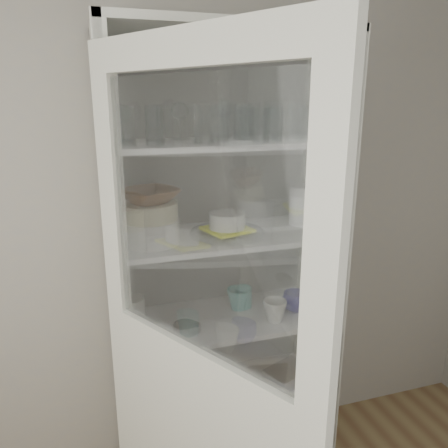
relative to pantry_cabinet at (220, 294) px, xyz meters
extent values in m
cube|color=#B8B1A0|center=(-0.20, 0.16, 0.36)|extent=(3.60, 0.02, 2.60)
cube|color=silver|center=(-0.48, -0.06, 0.11)|extent=(0.03, 0.45, 2.10)
cube|color=silver|center=(0.48, -0.06, 0.11)|extent=(0.03, 0.45, 2.10)
cube|color=slate|center=(0.00, 0.15, 0.11)|extent=(1.00, 0.03, 2.10)
cube|color=silver|center=(0.00, -0.06, 1.14)|extent=(1.00, 0.45, 0.03)
cube|color=white|center=(0.00, -0.08, -0.49)|extent=(0.94, 0.42, 0.02)
cube|color=white|center=(0.00, -0.08, -0.09)|extent=(0.94, 0.42, 0.02)
cube|color=white|center=(0.00, -0.08, 0.31)|extent=(0.94, 0.42, 0.02)
cube|color=white|center=(0.00, -0.08, 0.71)|extent=(0.94, 0.42, 0.02)
cube|color=silver|center=(-0.28, -0.68, 1.01)|extent=(0.48, 0.80, 0.10)
cube|color=silver|center=(-0.48, -0.33, 0.56)|extent=(0.08, 0.10, 0.80)
cube|color=silver|center=(-0.07, -1.03, 0.56)|extent=(0.08, 0.10, 0.80)
cube|color=silver|center=(-0.28, -0.68, 0.56)|extent=(0.37, 0.63, 0.78)
cylinder|color=silver|center=(-0.41, -0.19, 0.79)|extent=(0.07, 0.07, 0.14)
cylinder|color=silver|center=(-0.31, -0.21, 0.79)|extent=(0.09, 0.09, 0.13)
cylinder|color=silver|center=(-0.12, -0.17, 0.79)|extent=(0.09, 0.09, 0.15)
cylinder|color=silver|center=(0.11, -0.20, 0.79)|extent=(0.08, 0.08, 0.13)
cylinder|color=silver|center=(0.16, -0.19, 0.80)|extent=(0.09, 0.09, 0.16)
cylinder|color=silver|center=(0.31, -0.17, 0.79)|extent=(0.08, 0.08, 0.13)
cylinder|color=silver|center=(0.25, -0.21, 0.80)|extent=(0.08, 0.08, 0.15)
cylinder|color=silver|center=(-0.41, -0.07, 0.79)|extent=(0.08, 0.08, 0.14)
cylinder|color=silver|center=(-0.29, -0.09, 0.79)|extent=(0.10, 0.10, 0.15)
cylinder|color=silver|center=(-0.03, -0.10, 0.80)|extent=(0.09, 0.09, 0.15)
cylinder|color=silver|center=(0.09, -0.04, 0.79)|extent=(0.09, 0.09, 0.15)
cylinder|color=silver|center=(0.10, -0.04, 0.79)|extent=(0.07, 0.07, 0.14)
cylinder|color=white|center=(-0.33, -0.11, 0.37)|extent=(0.24, 0.24, 0.10)
cylinder|color=white|center=(-0.33, 0.04, 0.37)|extent=(0.22, 0.22, 0.10)
cylinder|color=beige|center=(-0.33, -0.11, 0.45)|extent=(0.25, 0.25, 0.07)
imported|color=brown|center=(-0.33, -0.11, 0.52)|extent=(0.30, 0.30, 0.06)
cylinder|color=silver|center=(0.00, -0.09, 0.33)|extent=(0.41, 0.41, 0.02)
cube|color=#FFF92D|center=(0.00, -0.09, 0.35)|extent=(0.22, 0.22, 0.01)
cylinder|color=white|center=(0.00, -0.09, 0.39)|extent=(0.19, 0.19, 0.07)
cylinder|color=silver|center=(0.41, -0.04, 0.41)|extent=(0.15, 0.15, 0.18)
imported|color=navy|center=(0.34, -0.11, -0.03)|extent=(0.15, 0.15, 0.09)
imported|color=teal|center=(0.09, -0.02, -0.03)|extent=(0.14, 0.14, 0.10)
imported|color=white|center=(0.20, -0.18, -0.03)|extent=(0.14, 0.14, 0.10)
cylinder|color=teal|center=(0.12, -0.01, -0.04)|extent=(0.08, 0.08, 0.08)
ellipsoid|color=teal|center=(0.12, -0.01, 0.01)|extent=(0.08, 0.08, 0.02)
cylinder|color=#AEAEAE|center=(-0.21, -0.16, -0.06)|extent=(0.10, 0.10, 0.04)
cylinder|color=white|center=(-0.41, -0.03, -0.01)|extent=(0.13, 0.13, 0.13)
imported|color=beige|center=(-0.30, -0.08, -0.44)|extent=(0.28, 0.28, 0.08)
cube|color=#999AAA|center=(0.33, -0.09, -0.45)|extent=(0.26, 0.22, 0.06)
cylinder|color=silver|center=(0.19, -0.11, 0.79)|extent=(0.07, 0.07, 0.13)
camera|label=1|loc=(-0.55, -1.81, 0.88)|focal=35.00mm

